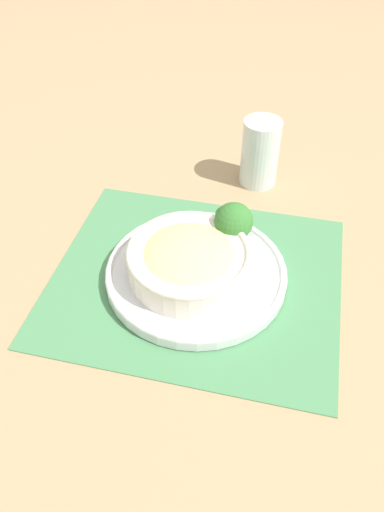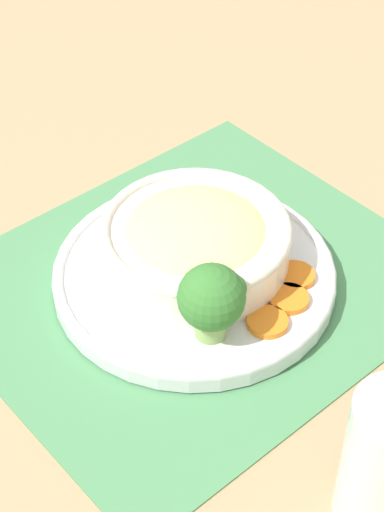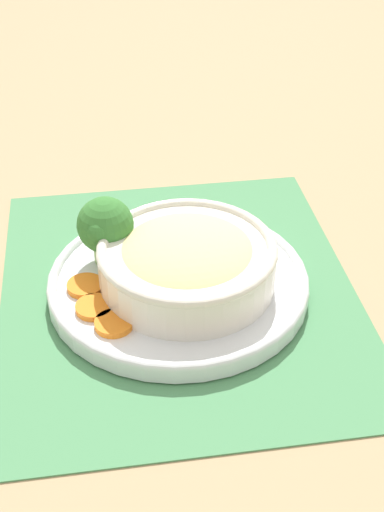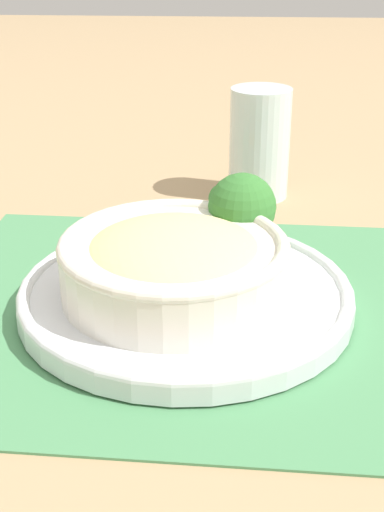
# 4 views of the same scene
# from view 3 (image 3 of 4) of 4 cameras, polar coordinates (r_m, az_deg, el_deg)

# --- Properties ---
(ground_plane) EXTENTS (4.00, 4.00, 0.00)m
(ground_plane) POSITION_cam_3_polar(r_m,az_deg,el_deg) (0.78, -1.09, -2.92)
(ground_plane) COLOR tan
(placemat) EXTENTS (0.46, 0.40, 0.00)m
(placemat) POSITION_cam_3_polar(r_m,az_deg,el_deg) (0.78, -1.10, -2.80)
(placemat) COLOR #4C8C59
(placemat) RESTS_ON ground_plane
(plate) EXTENTS (0.28, 0.28, 0.02)m
(plate) POSITION_cam_3_polar(r_m,az_deg,el_deg) (0.77, -1.11, -2.03)
(plate) COLOR silver
(plate) RESTS_ON placemat
(bowl) EXTENTS (0.19, 0.19, 0.06)m
(bowl) POSITION_cam_3_polar(r_m,az_deg,el_deg) (0.74, -0.39, -0.35)
(bowl) COLOR silver
(bowl) RESTS_ON plate
(broccoli_floret) EXTENTS (0.06, 0.06, 0.08)m
(broccoli_floret) POSITION_cam_3_polar(r_m,az_deg,el_deg) (0.77, -6.96, 2.34)
(broccoli_floret) COLOR #84AD5B
(broccoli_floret) RESTS_ON plate
(carrot_slice_near) EXTENTS (0.04, 0.04, 0.01)m
(carrot_slice_near) POSITION_cam_3_polar(r_m,az_deg,el_deg) (0.76, -8.50, -2.59)
(carrot_slice_near) COLOR orange
(carrot_slice_near) RESTS_ON plate
(carrot_slice_middle) EXTENTS (0.04, 0.04, 0.01)m
(carrot_slice_middle) POSITION_cam_3_polar(r_m,az_deg,el_deg) (0.73, -7.80, -4.09)
(carrot_slice_middle) COLOR orange
(carrot_slice_middle) RESTS_ON plate
(carrot_slice_far) EXTENTS (0.04, 0.04, 0.01)m
(carrot_slice_far) POSITION_cam_3_polar(r_m,az_deg,el_deg) (0.71, -6.27, -5.39)
(carrot_slice_far) COLOR orange
(carrot_slice_far) RESTS_ON plate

